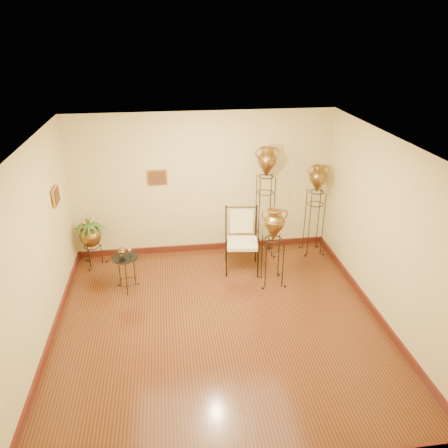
{
  "coord_description": "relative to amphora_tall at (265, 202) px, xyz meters",
  "views": [
    {
      "loc": [
        -0.67,
        -5.41,
        4.23
      ],
      "look_at": [
        0.25,
        1.3,
        1.1
      ],
      "focal_mm": 35.0,
      "sensor_mm": 36.0,
      "label": 1
    }
  ],
  "objects": [
    {
      "name": "armchair",
      "position": [
        -0.54,
        -0.53,
        -0.54
      ],
      "size": [
        0.73,
        0.69,
        1.17
      ],
      "rotation": [
        0.0,
        0.0,
        -0.12
      ],
      "color": "black",
      "rests_on": "ground"
    },
    {
      "name": "amphora_short",
      "position": [
        -0.08,
        -1.07,
        -0.41
      ],
      "size": [
        0.45,
        0.45,
        1.44
      ],
      "rotation": [
        0.0,
        0.0,
        -0.03
      ],
      "color": "black",
      "rests_on": "ground"
    },
    {
      "name": "side_table",
      "position": [
        -2.61,
        -0.93,
        -0.79
      ],
      "size": [
        0.57,
        0.57,
        0.8
      ],
      "rotation": [
        0.0,
        0.0,
        -0.43
      ],
      "color": "black",
      "rests_on": "ground"
    },
    {
      "name": "ground",
      "position": [
        -1.16,
        -2.15,
        -1.12
      ],
      "size": [
        5.0,
        5.0,
        0.0
      ],
      "primitive_type": "plane",
      "color": "#5F2E16",
      "rests_on": "ground"
    },
    {
      "name": "amphora_tall",
      "position": [
        0.0,
        0.0,
        0.0
      ],
      "size": [
        0.45,
        0.45,
        2.2
      ],
      "rotation": [
        0.0,
        0.0,
        -0.05
      ],
      "color": "black",
      "rests_on": "ground"
    },
    {
      "name": "room_shell",
      "position": [
        -1.17,
        -2.14,
        0.61
      ],
      "size": [
        5.02,
        5.02,
        2.81
      ],
      "color": "beige",
      "rests_on": "ground"
    },
    {
      "name": "planter_urn",
      "position": [
        -3.31,
        0.0,
        -0.48
      ],
      "size": [
        0.75,
        0.75,
        1.16
      ],
      "rotation": [
        0.0,
        0.0,
        0.24
      ],
      "color": "black",
      "rests_on": "ground"
    },
    {
      "name": "amphora_mid",
      "position": [
        0.99,
        -0.05,
        -0.2
      ],
      "size": [
        0.43,
        0.43,
        1.84
      ],
      "rotation": [
        0.0,
        0.0,
        0.06
      ],
      "color": "black",
      "rests_on": "ground"
    }
  ]
}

